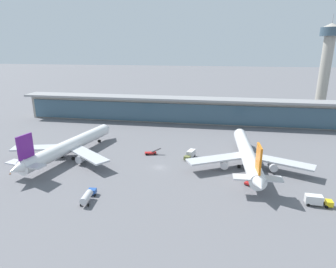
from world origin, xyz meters
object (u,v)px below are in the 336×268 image
service_truck_near_nose_red (151,153)px  safety_cone_bravo (10,173)px  service_truck_under_wing_red (250,181)px  control_tower (326,63)px  airliner_left_stand (69,146)px  service_truck_on_taxiway_blue (88,196)px  service_truck_by_tail_olive (190,154)px  service_truck_mid_apron_yellow (317,200)px  airliner_centre_stand (247,155)px

service_truck_near_nose_red → safety_cone_bravo: 53.01m
service_truck_under_wing_red → control_tower: bearing=63.5°
airliner_left_stand → service_truck_under_wing_red: bearing=-9.1°
service_truck_near_nose_red → service_truck_on_taxiway_blue: (-9.64, -40.49, 0.90)m
service_truck_under_wing_red → safety_cone_bravo: 84.03m
airliner_left_stand → service_truck_by_tail_olive: size_ratio=7.71×
service_truck_mid_apron_yellow → safety_cone_bravo: (-100.96, 3.87, -1.37)m
airliner_centre_stand → service_truck_near_nose_red: airliner_centre_stand is taller
airliner_left_stand → service_truck_mid_apron_yellow: airliner_left_stand is taller
safety_cone_bravo → service_truck_near_nose_red: bearing=31.6°
airliner_centre_stand → service_truck_mid_apron_yellow: bearing=-55.5°
service_truck_mid_apron_yellow → airliner_centre_stand: bearing=124.5°
service_truck_by_tail_olive → control_tower: control_tower is taller
service_truck_near_nose_red → control_tower: bearing=43.1°
service_truck_by_tail_olive → safety_cone_bravo: 67.32m
service_truck_on_taxiway_blue → control_tower: 164.75m
service_truck_mid_apron_yellow → control_tower: 126.67m
airliner_left_stand → service_truck_by_tail_olive: 49.41m
service_truck_mid_apron_yellow → service_truck_under_wing_red: bearing=147.2°
airliner_left_stand → service_truck_under_wing_red: 71.56m
service_truck_near_nose_red → service_truck_on_taxiway_blue: size_ratio=0.79×
service_truck_on_taxiway_blue → control_tower: (101.04, 126.05, 32.28)m
airliner_left_stand → safety_cone_bravo: size_ratio=84.33×
service_truck_mid_apron_yellow → control_tower: bearing=73.1°
airliner_centre_stand → airliner_left_stand: bearing=-177.9°
airliner_centre_stand → service_truck_under_wing_red: 14.60m
service_truck_near_nose_red → control_tower: (91.41, 85.56, 33.18)m
service_truck_by_tail_olive → control_tower: size_ratio=0.12×
service_truck_by_tail_olive → control_tower: 118.95m
airliner_centre_stand → safety_cone_bravo: airliner_centre_stand is taller
airliner_centre_stand → service_truck_under_wing_red: size_ratio=9.14×
service_truck_under_wing_red → service_truck_near_nose_red: bearing=152.0°
airliner_centre_stand → service_truck_on_taxiway_blue: bearing=-144.8°
service_truck_near_nose_red → service_truck_by_tail_olive: service_truck_by_tail_olive is taller
service_truck_by_tail_olive → service_truck_on_taxiway_blue: (-26.31, -39.33, 0.02)m
airliner_centre_stand → service_truck_by_tail_olive: (-21.85, 5.35, -3.28)m
airliner_left_stand → service_truck_by_tail_olive: bearing=9.3°
service_truck_mid_apron_yellow → service_truck_by_tail_olive: bearing=142.1°
airliner_centre_stand → service_truck_by_tail_olive: airliner_centre_stand is taller
airliner_centre_stand → safety_cone_bravo: (-83.68, -21.25, -4.66)m
airliner_centre_stand → service_truck_mid_apron_yellow: 30.67m
service_truck_mid_apron_yellow → service_truck_on_taxiway_blue: size_ratio=0.85×
control_tower → safety_cone_bravo: 180.62m
service_truck_under_wing_red → service_truck_mid_apron_yellow: 20.55m
service_truck_under_wing_red → safety_cone_bravo: service_truck_under_wing_red is taller
service_truck_under_wing_red → service_truck_by_tail_olive: (-21.88, 19.34, 0.88)m
service_truck_near_nose_red → control_tower: size_ratio=0.11×
service_truck_near_nose_red → service_truck_mid_apron_yellow: bearing=-29.5°
airliner_left_stand → service_truck_near_nose_red: (31.97, 9.14, -4.17)m
service_truck_near_nose_red → service_truck_on_taxiway_blue: 41.63m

